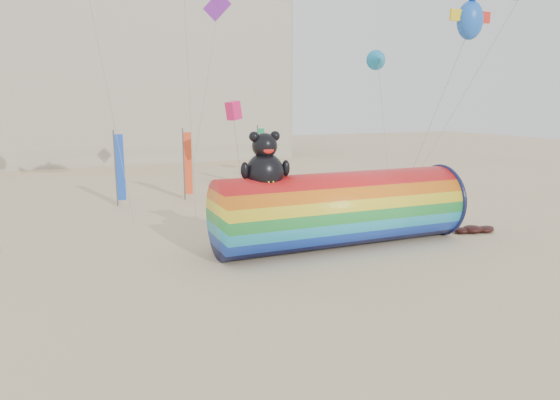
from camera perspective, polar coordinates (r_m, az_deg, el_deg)
name	(u,v)px	position (r m, az deg, el deg)	size (l,w,h in m)	color
ground	(283,258)	(22.90, 0.32, -6.66)	(160.00, 160.00, 0.00)	#CCB58C
hotel_building	(30,73)	(66.13, -26.67, 12.80)	(60.40, 15.40, 20.60)	#B7AD99
windsock_assembly	(340,207)	(24.64, 6.89, -0.83)	(12.61, 3.84, 5.81)	red
kite_handler	(443,211)	(30.52, 18.15, -1.21)	(0.57, 0.37, 1.56)	slate
fabric_bundle	(475,229)	(29.31, 21.36, -3.13)	(2.62, 1.35, 0.41)	#3D100B
festival_banners	(194,162)	(37.80, -9.84, 4.30)	(12.26, 3.68, 5.20)	#59595E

